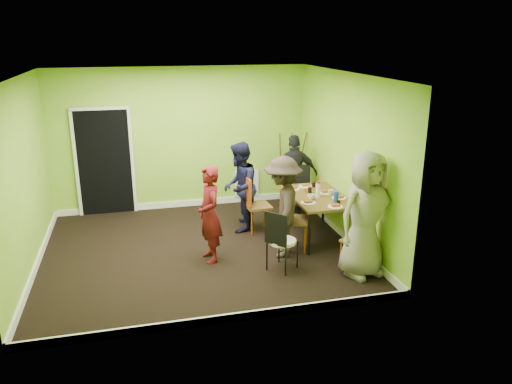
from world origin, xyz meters
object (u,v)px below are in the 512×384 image
at_px(chair_bentwood, 280,238).
at_px(thermos, 318,190).
at_px(orange_bottle, 305,190).
at_px(person_left_far, 240,187).
at_px(chair_front_end, 360,238).
at_px(blue_bottle, 336,197).
at_px(person_left_near, 283,207).
at_px(chair_back_end, 299,180).
at_px(chair_left_far, 254,201).
at_px(dining_table, 318,199).
at_px(easel, 291,168).
at_px(person_front_end, 366,215).
at_px(person_back_end, 294,175).
at_px(person_standing, 210,214).
at_px(chair_left_near, 289,213).

relative_size(chair_bentwood, thermos, 3.98).
distance_m(orange_bottle, person_left_far, 1.16).
distance_m(chair_front_end, blue_bottle, 0.98).
bearing_deg(person_left_near, person_left_far, -140.25).
bearing_deg(chair_back_end, chair_left_far, 51.48).
distance_m(dining_table, thermos, 0.18).
height_order(easel, blue_bottle, easel).
bearing_deg(person_front_end, person_left_far, 106.57).
distance_m(dining_table, person_left_near, 0.99).
xyz_separation_m(orange_bottle, person_back_end, (0.15, 1.05, -0.01)).
height_order(person_standing, person_front_end, person_front_end).
bearing_deg(person_front_end, orange_bottle, 83.88).
xyz_separation_m(easel, person_front_end, (0.01, -3.38, 0.18)).
relative_size(dining_table, chair_back_end, 1.51).
distance_m(blue_bottle, orange_bottle, 0.70).
distance_m(easel, person_left_near, 2.62).
distance_m(person_left_far, person_front_end, 2.56).
xyz_separation_m(person_left_far, person_back_end, (1.22, 0.61, -0.02)).
bearing_deg(dining_table, person_front_end, -84.53).
xyz_separation_m(chair_left_far, chair_left_near, (0.39, -0.84, 0.03)).
bearing_deg(chair_front_end, person_back_end, 69.17).
distance_m(chair_bentwood, person_back_end, 2.59).
bearing_deg(person_left_near, blue_bottle, 120.73).
distance_m(dining_table, chair_left_near, 0.72).
xyz_separation_m(chair_left_near, thermos, (0.60, 0.30, 0.26)).
height_order(orange_bottle, person_back_end, person_back_end).
distance_m(chair_back_end, person_front_end, 2.62).
bearing_deg(chair_left_near, easel, -175.00).
xyz_separation_m(dining_table, person_left_near, (-0.80, -0.57, 0.11)).
bearing_deg(person_front_end, person_left_near, 119.48).
distance_m(chair_left_near, blue_bottle, 0.82).
relative_size(chair_left_near, person_front_end, 0.58).
relative_size(chair_left_near, person_left_far, 0.67).
bearing_deg(person_standing, chair_back_end, 119.92).
xyz_separation_m(easel, thermos, (-0.15, -1.93, 0.13)).
distance_m(chair_left_far, chair_left_near, 0.92).
relative_size(chair_back_end, person_standing, 0.66).
relative_size(dining_table, easel, 1.00).
height_order(chair_front_end, blue_bottle, blue_bottle).
relative_size(chair_bentwood, person_front_end, 0.51).
distance_m(dining_table, person_front_end, 1.53).
xyz_separation_m(person_left_far, person_left_near, (0.42, -1.22, 0.01)).
distance_m(chair_bentwood, easel, 3.20).
xyz_separation_m(dining_table, person_front_end, (0.14, -1.50, 0.23)).
height_order(chair_front_end, thermos, thermos).
height_order(blue_bottle, person_left_far, person_left_far).
relative_size(blue_bottle, person_left_far, 0.11).
height_order(person_back_end, person_front_end, person_front_end).
xyz_separation_m(chair_back_end, person_front_end, (0.10, -2.61, 0.22)).
xyz_separation_m(chair_bentwood, blue_bottle, (1.16, 0.71, 0.32)).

